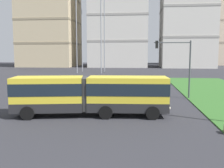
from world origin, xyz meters
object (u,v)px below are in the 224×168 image
object	(u,v)px
apartment_tower_eastcentre	(218,12)
apartment_tower_centre	(187,10)
apartment_tower_west	(50,12)
articulated_bus	(91,94)
traffic_light_far_right	(178,59)

from	to	relation	value
apartment_tower_eastcentre	apartment_tower_centre	bearing A→B (deg)	-127.08
apartment_tower_west	apartment_tower_eastcentre	size ratio (longest dim) A/B	0.92
articulated_bus	apartment_tower_centre	bearing A→B (deg)	74.93
traffic_light_far_right	apartment_tower_centre	distance (m)	67.55
articulated_bus	apartment_tower_centre	size ratio (longest dim) A/B	0.31
articulated_bus	traffic_light_far_right	size ratio (longest dim) A/B	1.97
traffic_light_far_right	apartment_tower_west	xyz separation A→B (m)	(-37.29, 67.45, 15.94)
articulated_bus	traffic_light_far_right	bearing A→B (deg)	47.81
apartment_tower_west	apartment_tower_centre	size ratio (longest dim) A/B	1.04
apartment_tower_eastcentre	articulated_bus	bearing A→B (deg)	-110.74
articulated_bus	apartment_tower_eastcentre	xyz separation A→B (m)	(35.80, 94.53, 20.30)
apartment_tower_centre	apartment_tower_eastcentre	size ratio (longest dim) A/B	0.88
traffic_light_far_right	apartment_tower_centre	size ratio (longest dim) A/B	0.16
articulated_bus	traffic_light_far_right	world-z (taller)	traffic_light_far_right
apartment_tower_centre	apartment_tower_eastcentre	distance (m)	26.78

